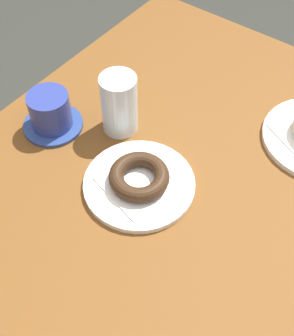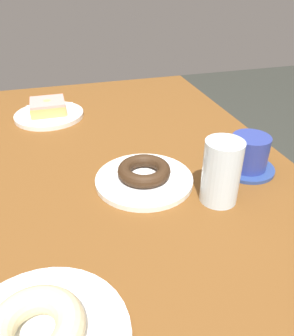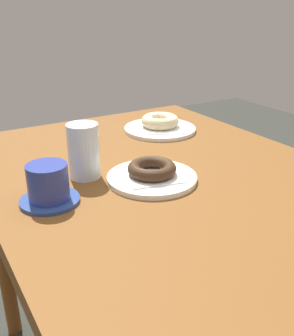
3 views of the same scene
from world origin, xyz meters
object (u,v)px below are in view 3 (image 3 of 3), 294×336
water_glass (84,151)px  coffee_cup (48,185)px  donut_sugar_ring (160,121)px  plate_chocolate_ring (152,178)px  plate_sugar_ring (160,129)px  donut_chocolate_ring (152,169)px

water_glass → coffee_cup: 0.14m
donut_sugar_ring → plate_chocolate_ring: 0.38m
water_glass → plate_chocolate_ring: bearing=51.4°
plate_chocolate_ring → coffee_cup: 0.24m
plate_sugar_ring → plate_chocolate_ring: 0.38m
donut_sugar_ring → water_glass: 0.41m
donut_sugar_ring → coffee_cup: 0.55m
donut_chocolate_ring → coffee_cup: coffee_cup is taller
plate_sugar_ring → donut_sugar_ring: donut_sugar_ring is taller
plate_chocolate_ring → water_glass: 0.17m
plate_sugar_ring → plate_chocolate_ring: (0.31, -0.22, 0.00)m
donut_sugar_ring → coffee_cup: bearing=-57.4°
donut_chocolate_ring → coffee_cup: 0.24m
donut_chocolate_ring → water_glass: size_ratio=0.87×
donut_chocolate_ring → coffee_cup: (-0.02, -0.24, 0.01)m
water_glass → donut_sugar_ring: bearing=121.3°
donut_sugar_ring → donut_chocolate_ring: size_ratio=1.07×
donut_chocolate_ring → plate_sugar_ring: bearing=144.4°
donut_chocolate_ring → donut_sugar_ring: bearing=144.4°
water_glass → coffee_cup: (0.08, -0.11, -0.03)m
donut_sugar_ring → donut_chocolate_ring: donut_sugar_ring is taller
plate_sugar_ring → water_glass: size_ratio=1.78×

